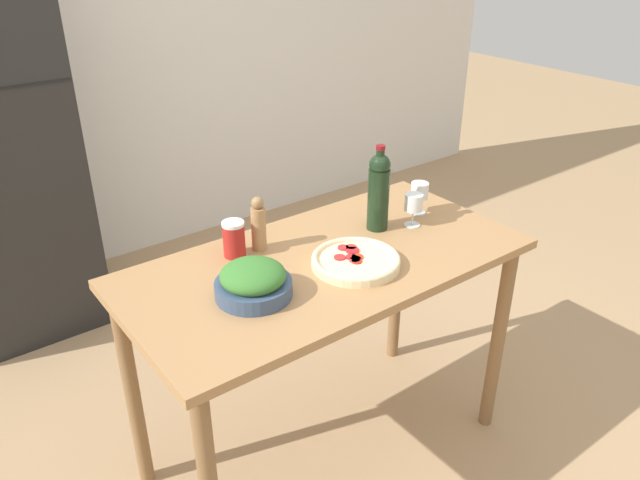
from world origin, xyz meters
TOP-DOWN VIEW (x-y plane):
  - ground_plane at (0.00, 0.00)m, footprint 14.00×14.00m
  - wall_back at (0.00, 2.16)m, footprint 6.40×0.06m
  - prep_counter at (0.00, 0.00)m, footprint 1.44×0.72m
  - wine_bottle at (0.30, 0.07)m, footprint 0.08×0.08m
  - wine_glass_near at (0.43, 0.01)m, footprint 0.07×0.07m
  - wine_glass_far at (0.53, 0.08)m, footprint 0.07×0.07m
  - pepper_mill at (-0.15, 0.20)m, footprint 0.05×0.05m
  - salad_bowl at (-0.33, -0.05)m, footprint 0.25×0.25m
  - homemade_pizza at (0.05, -0.10)m, footprint 0.31×0.31m
  - salt_canister at (-0.24, 0.22)m, footprint 0.08×0.08m

SIDE VIEW (x-z plane):
  - ground_plane at x=0.00m, z-range 0.00..0.00m
  - prep_counter at x=0.00m, z-range 0.33..1.24m
  - homemade_pizza at x=0.05m, z-range 0.91..0.95m
  - salad_bowl at x=-0.33m, z-range 0.91..1.02m
  - salt_canister at x=-0.24m, z-range 0.91..1.04m
  - wine_glass_near at x=0.43m, z-range 0.94..1.07m
  - wine_glass_far at x=0.53m, z-range 0.94..1.07m
  - pepper_mill at x=-0.15m, z-range 0.91..1.11m
  - wine_bottle at x=0.30m, z-range 0.90..1.24m
  - wall_back at x=0.00m, z-range 0.00..2.60m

